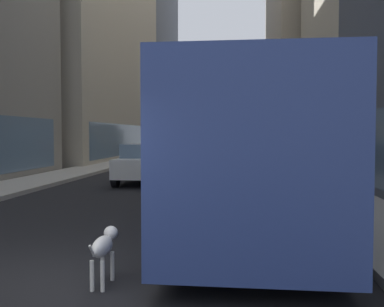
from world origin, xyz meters
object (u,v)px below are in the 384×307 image
box_truck (201,138)px  car_black_suv (220,150)px  car_grey_wagon (171,149)px  car_white_van (148,163)px  dalmatian_dog (104,246)px  car_red_coupe (241,146)px  transit_bus (246,144)px  car_blue_hatchback (243,161)px

box_truck → car_black_suv: bearing=-76.5°
car_grey_wagon → box_truck: (1.60, 9.41, 0.84)m
car_black_suv → car_white_van: (-2.40, -15.18, 0.00)m
car_black_suv → dalmatian_dog: size_ratio=4.65×
car_red_coupe → car_grey_wagon: (-5.60, -9.67, 0.00)m
car_red_coupe → car_grey_wagon: bearing=-120.1°
car_black_suv → car_grey_wagon: bearing=171.8°
car_grey_wagon → box_truck: 9.58m
transit_bus → car_white_van: transit_bus is taller
transit_bus → box_truck: bearing=97.1°
car_red_coupe → car_blue_hatchback: size_ratio=1.15×
car_white_van → box_truck: 25.18m
car_black_suv → car_white_van: bearing=-99.0°
car_black_suv → car_grey_wagon: size_ratio=0.96×
car_red_coupe → car_white_van: bearing=-98.9°
car_red_coupe → car_grey_wagon: size_ratio=1.01×
car_red_coupe → dalmatian_dog: 37.43m
car_black_suv → box_truck: 10.31m
car_blue_hatchback → dalmatian_dog: 13.80m
box_truck → car_grey_wagon: bearing=-99.6°
car_red_coupe → car_white_van: (-4.00, -25.42, 0.00)m
car_white_van → box_truck: (0.00, 25.16, 0.84)m
car_grey_wagon → box_truck: size_ratio=0.62×
dalmatian_dog → car_grey_wagon: bearing=97.5°
car_black_suv → car_white_van: size_ratio=0.95×
car_blue_hatchback → car_white_van: bearing=-156.9°
car_red_coupe → transit_bus: bearing=-90.0°
transit_bus → car_blue_hatchback: bearing=90.0°
car_red_coupe → box_truck: 4.10m
car_red_coupe → car_black_suv: 10.37m
car_blue_hatchback → box_truck: size_ratio=0.54×
transit_bus → car_black_suv: bearing=94.1°
car_red_coupe → car_white_van: size_ratio=1.00×
transit_bus → dalmatian_dog: transit_bus is taller
transit_bus → car_blue_hatchback: transit_bus is taller
car_grey_wagon → dalmatian_dog: (3.63, -27.70, -0.31)m
car_black_suv → car_white_van: 15.37m
car_blue_hatchback → dalmatian_dog: bearing=-98.2°
car_white_van → car_blue_hatchback: bearing=23.1°
box_truck → dalmatian_dog: box_truck is taller
car_blue_hatchback → dalmatian_dog: car_blue_hatchback is taller
dalmatian_dog → transit_bus: bearing=68.5°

